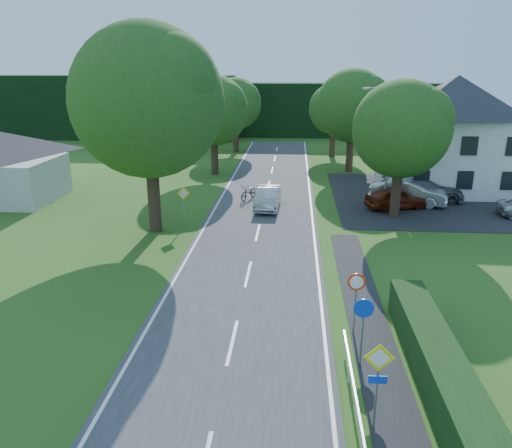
# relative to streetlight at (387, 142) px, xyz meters

# --- Properties ---
(road) EXTENTS (7.00, 80.00, 0.04)m
(road) POSITION_rel_streetlight_xyz_m (-8.06, -10.00, -4.44)
(road) COLOR #363639
(road) RESTS_ON ground
(parking_pad) EXTENTS (14.00, 16.00, 0.04)m
(parking_pad) POSITION_rel_streetlight_xyz_m (3.94, 3.00, -4.44)
(parking_pad) COLOR black
(parking_pad) RESTS_ON ground
(line_edge_left) EXTENTS (0.12, 80.00, 0.01)m
(line_edge_left) POSITION_rel_streetlight_xyz_m (-11.31, -10.00, -4.42)
(line_edge_left) COLOR white
(line_edge_left) RESTS_ON road
(line_edge_right) EXTENTS (0.12, 80.00, 0.01)m
(line_edge_right) POSITION_rel_streetlight_xyz_m (-4.81, -10.00, -4.42)
(line_edge_right) COLOR white
(line_edge_right) RESTS_ON road
(line_centre) EXTENTS (0.12, 80.00, 0.01)m
(line_centre) POSITION_rel_streetlight_xyz_m (-8.06, -10.00, -4.42)
(line_centre) COLOR white
(line_centre) RESTS_ON road
(tree_main) EXTENTS (9.40, 9.40, 11.64)m
(tree_main) POSITION_rel_streetlight_xyz_m (-14.06, -6.00, 1.36)
(tree_main) COLOR #235218
(tree_main) RESTS_ON ground
(tree_left_far) EXTENTS (7.00, 7.00, 8.58)m
(tree_left_far) POSITION_rel_streetlight_xyz_m (-13.06, 10.00, -0.17)
(tree_left_far) COLOR #235218
(tree_left_far) RESTS_ON ground
(tree_right_far) EXTENTS (7.40, 7.40, 9.09)m
(tree_right_far) POSITION_rel_streetlight_xyz_m (-1.06, 12.00, 0.08)
(tree_right_far) COLOR #235218
(tree_right_far) RESTS_ON ground
(tree_left_back) EXTENTS (6.60, 6.60, 8.07)m
(tree_left_back) POSITION_rel_streetlight_xyz_m (-12.56, 22.00, -0.43)
(tree_left_back) COLOR #235218
(tree_left_back) RESTS_ON ground
(tree_right_back) EXTENTS (6.20, 6.20, 7.56)m
(tree_right_back) POSITION_rel_streetlight_xyz_m (-2.06, 20.00, -0.68)
(tree_right_back) COLOR #235218
(tree_right_back) RESTS_ON ground
(tree_right_mid) EXTENTS (7.00, 7.00, 8.58)m
(tree_right_mid) POSITION_rel_streetlight_xyz_m (0.44, -2.00, -0.17)
(tree_right_mid) COLOR #235218
(tree_right_mid) RESTS_ON ground
(treeline_left) EXTENTS (44.00, 6.00, 8.00)m
(treeline_left) POSITION_rel_streetlight_xyz_m (-36.06, 32.00, -0.46)
(treeline_left) COLOR black
(treeline_left) RESTS_ON ground
(treeline_right) EXTENTS (30.00, 5.00, 7.00)m
(treeline_right) POSITION_rel_streetlight_xyz_m (-0.06, 36.00, -0.96)
(treeline_right) COLOR black
(treeline_right) RESTS_ON ground
(house_white) EXTENTS (10.60, 8.40, 8.60)m
(house_white) POSITION_rel_streetlight_xyz_m (5.94, 6.00, -0.06)
(house_white) COLOR silver
(house_white) RESTS_ON ground
(streetlight) EXTENTS (2.03, 0.18, 8.00)m
(streetlight) POSITION_rel_streetlight_xyz_m (0.00, 0.00, 0.00)
(streetlight) COLOR gray
(streetlight) RESTS_ON ground
(sign_priority_right) EXTENTS (0.78, 0.09, 2.59)m
(sign_priority_right) POSITION_rel_streetlight_xyz_m (-3.76, -22.02, -2.67)
(sign_priority_right) COLOR gray
(sign_priority_right) RESTS_ON ground
(sign_roundabout) EXTENTS (0.64, 0.08, 2.37)m
(sign_roundabout) POSITION_rel_streetlight_xyz_m (-3.76, -19.02, -2.79)
(sign_roundabout) COLOR gray
(sign_roundabout) RESTS_ON ground
(sign_speed_limit) EXTENTS (0.64, 0.11, 2.37)m
(sign_speed_limit) POSITION_rel_streetlight_xyz_m (-3.76, -17.03, -2.70)
(sign_speed_limit) COLOR gray
(sign_speed_limit) RESTS_ON ground
(sign_priority_left) EXTENTS (0.78, 0.09, 2.44)m
(sign_priority_left) POSITION_rel_streetlight_xyz_m (-12.56, -5.02, -2.75)
(sign_priority_left) COLOR gray
(sign_priority_left) RESTS_ON ground
(moving_car) EXTENTS (1.69, 4.46, 1.45)m
(moving_car) POSITION_rel_streetlight_xyz_m (-7.76, -0.75, -3.70)
(moving_car) COLOR #B8B7BD
(moving_car) RESTS_ON road
(motorcycle) EXTENTS (1.49, 2.21, 1.10)m
(motorcycle) POSITION_rel_streetlight_xyz_m (-9.26, 1.41, -3.87)
(motorcycle) COLOR black
(motorcycle) RESTS_ON road
(parked_car_red) EXTENTS (4.43, 2.90, 1.40)m
(parked_car_red) POSITION_rel_streetlight_xyz_m (0.84, -0.22, -3.72)
(parked_car_red) COLOR #661E0B
(parked_car_red) RESTS_ON parking_pad
(parked_car_silver_a) EXTENTS (5.52, 3.26, 1.72)m
(parked_car_silver_a) POSITION_rel_streetlight_xyz_m (1.90, 1.00, -3.56)
(parked_car_silver_a) COLOR silver
(parked_car_silver_a) RESTS_ON parking_pad
(parked_car_grey) EXTENTS (5.68, 2.43, 1.63)m
(parked_car_grey) POSITION_rel_streetlight_xyz_m (3.14, 2.00, -3.61)
(parked_car_grey) COLOR #56555B
(parked_car_grey) RESTS_ON parking_pad
(parasol) EXTENTS (2.78, 2.80, 1.94)m
(parasol) POSITION_rel_streetlight_xyz_m (2.71, 5.00, -3.45)
(parasol) COLOR #A5270D
(parasol) RESTS_ON parking_pad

